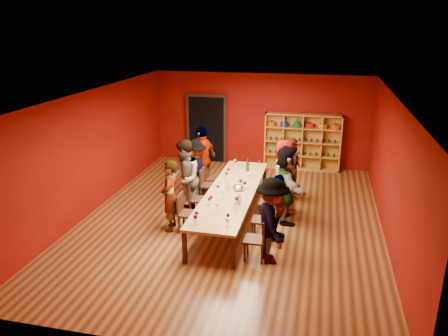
{
  "coord_description": "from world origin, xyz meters",
  "views": [
    {
      "loc": [
        1.97,
        -9.43,
        4.54
      ],
      "look_at": [
        -0.29,
        0.42,
        1.15
      ],
      "focal_mm": 35.0,
      "sensor_mm": 36.0,
      "label": 1
    }
  ],
  "objects": [
    {
      "name": "wine_glass_18",
      "position": [
        -0.26,
        1.78,
        0.89
      ],
      "size": [
        0.08,
        0.08,
        0.19
      ],
      "color": "silver",
      "rests_on": "tasting_table"
    },
    {
      "name": "person_left_3",
      "position": [
        -1.21,
        1.01,
        0.83
      ],
      "size": [
        0.53,
        1.1,
        1.65
      ],
      "primitive_type": "imported",
      "rotation": [
        0.0,
        0.0,
        -1.49
      ],
      "color": "silver",
      "rests_on": "ground"
    },
    {
      "name": "chair_person_right_1",
      "position": [
        0.91,
        -0.79,
        0.5
      ],
      "size": [
        0.42,
        0.42,
        0.89
      ],
      "color": "black",
      "rests_on": "ground"
    },
    {
      "name": "person_right_3",
      "position": [
        1.17,
        0.74,
        0.93
      ],
      "size": [
        0.6,
        0.96,
        1.86
      ],
      "primitive_type": "imported",
      "rotation": [
        0.0,
        0.0,
        1.7
      ],
      "color": "#16193D",
      "rests_on": "ground"
    },
    {
      "name": "wine_bottle",
      "position": [
        0.11,
        1.49,
        0.88
      ],
      "size": [
        0.11,
        0.11,
        0.33
      ],
      "color": "#123318",
      "rests_on": "tasting_table"
    },
    {
      "name": "wine_glass_6",
      "position": [
        0.28,
        0.13,
        0.91
      ],
      "size": [
        0.09,
        0.09,
        0.22
      ],
      "color": "silver",
      "rests_on": "tasting_table"
    },
    {
      "name": "wine_glass_5",
      "position": [
        0.16,
        0.25,
        0.9
      ],
      "size": [
        0.08,
        0.08,
        0.21
      ],
      "color": "silver",
      "rests_on": "tasting_table"
    },
    {
      "name": "wine_glass_9",
      "position": [
        -0.3,
        0.76,
        0.89
      ],
      "size": [
        0.08,
        0.08,
        0.19
      ],
      "color": "silver",
      "rests_on": "tasting_table"
    },
    {
      "name": "chair_person_left_1",
      "position": [
        -0.91,
        -0.83,
        0.5
      ],
      "size": [
        0.42,
        0.42,
        0.89
      ],
      "color": "black",
      "rests_on": "ground"
    },
    {
      "name": "chair_person_right_2",
      "position": [
        0.91,
        0.21,
        0.5
      ],
      "size": [
        0.42,
        0.42,
        0.89
      ],
      "color": "black",
      "rests_on": "ground"
    },
    {
      "name": "person_right_1",
      "position": [
        1.17,
        -0.79,
        0.75
      ],
      "size": [
        0.41,
        0.89,
        1.5
      ],
      "primitive_type": "imported",
      "rotation": [
        0.0,
        0.0,
        1.59
      ],
      "color": "#141B37",
      "rests_on": "ground"
    },
    {
      "name": "wine_glass_16",
      "position": [
        0.27,
        -1.69,
        0.88
      ],
      "size": [
        0.07,
        0.07,
        0.18
      ],
      "color": "silver",
      "rests_on": "tasting_table"
    },
    {
      "name": "tasting_table",
      "position": [
        0.0,
        0.0,
        0.7
      ],
      "size": [
        1.1,
        4.5,
        0.75
      ],
      "color": "#AC8547",
      "rests_on": "ground"
    },
    {
      "name": "person_right_2",
      "position": [
        1.26,
        0.21,
        0.94
      ],
      "size": [
        0.97,
        1.81,
        1.88
      ],
      "primitive_type": "imported",
      "rotation": [
        0.0,
        0.0,
        1.86
      ],
      "color": "#D48E94",
      "rests_on": "ground"
    },
    {
      "name": "shelving_unit",
      "position": [
        1.4,
        4.32,
        0.98
      ],
      "size": [
        2.4,
        0.4,
        1.8
      ],
      "color": "#C0832B",
      "rests_on": "ground"
    },
    {
      "name": "person_right_4",
      "position": [
        1.29,
        1.6,
        0.85
      ],
      "size": [
        0.45,
        0.62,
        1.69
      ],
      "primitive_type": "imported",
      "rotation": [
        0.0,
        0.0,
        1.58
      ],
      "color": "#141837",
      "rests_on": "ground"
    },
    {
      "name": "carafe_b",
      "position": [
        0.31,
        -0.75,
        0.86
      ],
      "size": [
        0.1,
        0.1,
        0.25
      ],
      "color": "silver",
      "rests_on": "tasting_table"
    },
    {
      "name": "wine_glass_7",
      "position": [
        -0.32,
        -1.96,
        0.91
      ],
      "size": [
        0.09,
        0.09,
        0.22
      ],
      "color": "silver",
      "rests_on": "tasting_table"
    },
    {
      "name": "chair_person_right_4",
      "position": [
        0.91,
        1.6,
        0.5
      ],
      "size": [
        0.42,
        0.42,
        0.89
      ],
      "color": "black",
      "rests_on": "ground"
    },
    {
      "name": "chair_person_right_0",
      "position": [
        0.91,
        -1.71,
        0.5
      ],
      "size": [
        0.42,
        0.42,
        0.89
      ],
      "color": "black",
      "rests_on": "ground"
    },
    {
      "name": "spittoon_bowl",
      "position": [
        0.14,
        0.05,
        0.81
      ],
      "size": [
        0.27,
        0.27,
        0.15
      ],
      "primitive_type": "ellipsoid",
      "color": "silver",
      "rests_on": "tasting_table"
    },
    {
      "name": "doorway",
      "position": [
        -1.8,
        4.43,
        1.12
      ],
      "size": [
        1.4,
        0.17,
        2.3
      ],
      "color": "black",
      "rests_on": "ground"
    },
    {
      "name": "wine_glass_19",
      "position": [
        0.29,
        -1.09,
        0.89
      ],
      "size": [
        0.08,
        0.08,
        0.2
      ],
      "color": "silver",
      "rests_on": "tasting_table"
    },
    {
      "name": "chair_person_left_3",
      "position": [
        -0.91,
        1.01,
        0.5
      ],
      "size": [
        0.42,
        0.42,
        0.89
      ],
      "color": "black",
      "rests_on": "ground"
    },
    {
      "name": "wine_glass_2",
      "position": [
        0.27,
        1.65,
        0.89
      ],
      "size": [
        0.08,
        0.08,
        0.19
      ],
      "color": "silver",
      "rests_on": "tasting_table"
    },
    {
      "name": "wine_glass_23",
      "position": [
        -0.1,
        -0.51,
        0.91
      ],
      "size": [
        0.09,
        0.09,
        0.21
      ],
      "color": "silver",
      "rests_on": "tasting_table"
    },
    {
      "name": "chair_person_right_3",
      "position": [
        0.91,
        0.74,
        0.5
      ],
      "size": [
        0.42,
        0.42,
        0.89
      ],
      "color": "black",
      "rests_on": "ground"
    },
    {
      "name": "wine_glass_1",
      "position": [
        -0.35,
        -1.77,
        0.9
      ],
      "size": [
        0.08,
        0.08,
        0.21
      ],
      "color": "silver",
      "rests_on": "tasting_table"
    },
    {
      "name": "wine_glass_20",
      "position": [
        0.3,
        -1.91,
        0.89
      ],
      "size": [
        0.08,
        0.08,
        0.19
      ],
      "color": "silver",
      "rests_on": "tasting_table"
    },
    {
      "name": "person_left_2",
      "position": [
        -1.18,
        0.03,
        0.95
      ],
      "size": [
        0.77,
        1.03,
        1.89
      ],
      "primitive_type": "imported",
      "rotation": [
        0.0,
        0.0,
        -1.25
      ],
      "color": "#526FA9",
      "rests_on": "ground"
    },
    {
      "name": "wine_glass_10",
      "position": [
        0.28,
        0.73,
        0.91
      ],
      "size": [
        0.09,
        0.09,
        0.22
      ],
      "color": "silver",
      "rests_on": "tasting_table"
    },
    {
      "name": "person_left_1",
      "position": [
        -1.25,
        -0.83,
        0.83
      ],
      "size": [
        0.53,
        0.66,
        1.66
      ],
      "primitive_type": "imported",
      "rotation": [
        0.0,
        0.0,
        -1.42
      ],
      "color": "#CC8997",
      "rests_on": "ground"
    },
    {
      "name": "wine_glass_12",
      "position": [
        -0.31,
        1.88,
        0.88
      ],
      "size": [
        0.07,
        0.07,
        0.18
      ],
      "color": "silver",
      "rests_on": "tasting_table"
    },
    {
      "name": "wine_glass_11",
      "position": [
        -0.28,
        -0.89,
        0.9
      ],
      "size": [
        0.08,
        0.08,
        0.2
      ],
      "color": "silver",
      "rests_on": "tasting_table"
    },
    {
      "name": "carafe_a",
      "position": [
        -0.1,
        0.05,
        0.85
      ],
      "size": [
        0.11,
        0.11,
        0.23
      ],
      "color": "silver",
      "rests_on": "tasting_table"
    },
    {
      "name": "wine_glass_15",
      "position": [
        -0.06,
        -1.26,
        0.9
      ],
      "size": [
        0.08,
        0.08,
        0.21
      ],
      "color": "silver",
      "rests_on": "tasting_table"
    },
    {
      "name": "wine_glass_4",
      "position": [
        -0.3,
        -0.97,
        0.88
      ],
      "size": [
        0.07,
        0.07,
        0.18
      ],
      "color": "silver",
      "rests_on": "tasting_table"
    },
    {
      "name": "person_right_0",
      "position": [
        1.15,
        -1.71,
        0.87
      ],
      "size": [
        0.82,
        1.22,
        1.75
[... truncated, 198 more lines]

